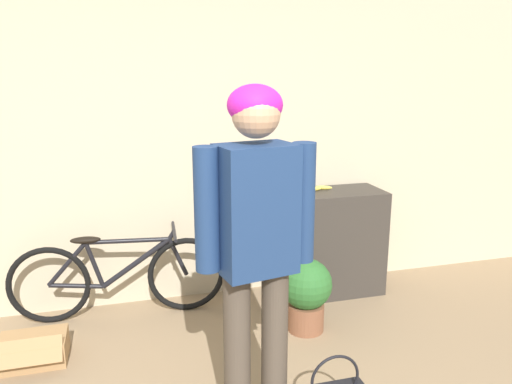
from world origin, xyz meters
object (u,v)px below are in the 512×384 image
(bicycle, at_px, (119,276))
(cardboard_box, at_px, (33,350))
(banana, at_px, (311,189))
(potted_plant, at_px, (306,291))
(person, at_px, (256,228))

(bicycle, distance_m, cardboard_box, 0.79)
(banana, relative_size, cardboard_box, 0.85)
(cardboard_box, bearing_deg, potted_plant, -2.86)
(person, xyz_separation_m, bicycle, (-0.69, 1.41, -0.77))
(cardboard_box, distance_m, potted_plant, 1.88)
(banana, bearing_deg, bicycle, -178.25)
(banana, xyz_separation_m, cardboard_box, (-2.14, -0.54, -0.82))
(cardboard_box, bearing_deg, person, -36.09)
(potted_plant, bearing_deg, person, -126.56)
(person, bearing_deg, potted_plant, 42.83)
(bicycle, bearing_deg, cardboard_box, -134.95)
(banana, height_order, cardboard_box, banana)
(person, bearing_deg, bicycle, 105.57)
(potted_plant, bearing_deg, cardboard_box, 177.14)
(bicycle, distance_m, banana, 1.68)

